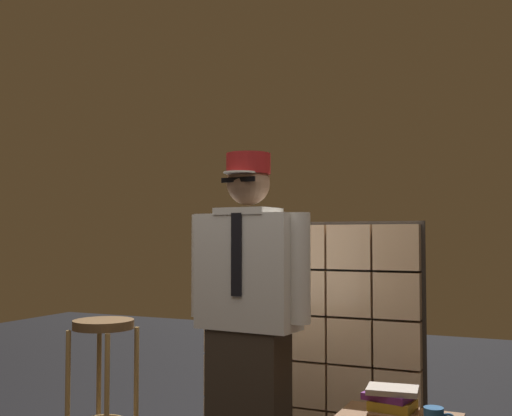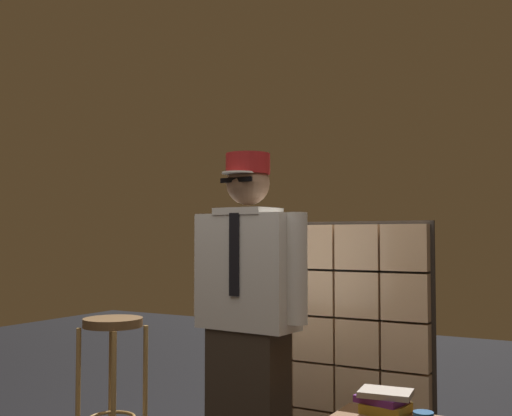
{
  "view_description": "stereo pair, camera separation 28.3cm",
  "coord_description": "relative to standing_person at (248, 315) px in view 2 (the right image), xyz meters",
  "views": [
    {
      "loc": [
        1.24,
        -2.28,
        1.28
      ],
      "look_at": [
        -0.04,
        0.55,
        1.43
      ],
      "focal_mm": 42.93,
      "sensor_mm": 36.0,
      "label": 1
    },
    {
      "loc": [
        1.5,
        -2.16,
        1.28
      ],
      "look_at": [
        -0.04,
        0.55,
        1.43
      ],
      "focal_mm": 42.93,
      "sensor_mm": 36.0,
      "label": 2
    }
  ],
  "objects": [
    {
      "name": "glass_block_wall",
      "position": [
        0.06,
        0.7,
        -0.21
      ],
      "size": [
        1.39,
        0.1,
        1.39
      ],
      "color": "#E0B78C",
      "rests_on": "ground"
    },
    {
      "name": "bar_stool",
      "position": [
        -0.9,
        0.01,
        -0.28
      ],
      "size": [
        0.34,
        0.34,
        0.81
      ],
      "color": "brown",
      "rests_on": "ground"
    },
    {
      "name": "standing_person",
      "position": [
        0.0,
        0.0,
        0.0
      ],
      "size": [
        0.68,
        0.3,
        1.7
      ],
      "rotation": [
        0.0,
        0.0,
        -0.09
      ],
      "color": "#382D23",
      "rests_on": "ground"
    },
    {
      "name": "book_stack",
      "position": [
        0.74,
        -0.11,
        -0.33
      ],
      "size": [
        0.25,
        0.21,
        0.13
      ],
      "color": "brown",
      "rests_on": "side_table"
    }
  ]
}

